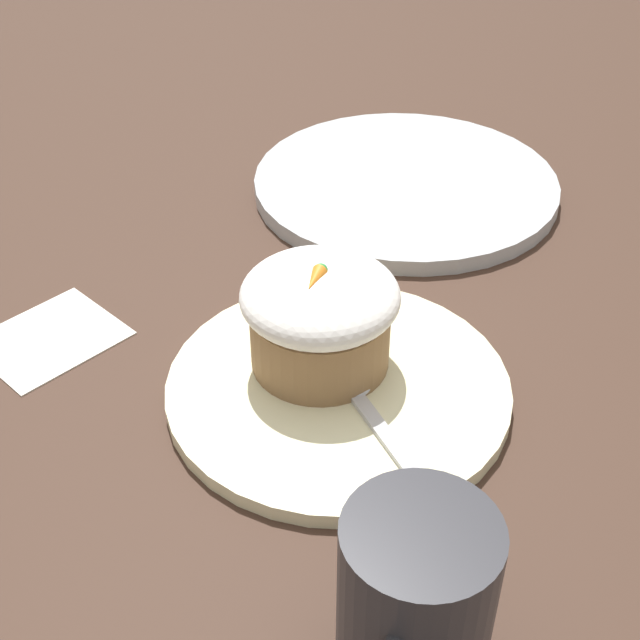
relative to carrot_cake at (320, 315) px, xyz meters
name	(u,v)px	position (x,y,z in m)	size (l,w,h in m)	color
ground_plane	(338,394)	(0.02, 0.02, -0.05)	(4.00, 4.00, 0.00)	#3D281E
dessert_plate	(338,388)	(0.02, 0.02, -0.05)	(0.24, 0.24, 0.01)	beige
carrot_cake	(320,315)	(0.00, 0.00, 0.00)	(0.11, 0.11, 0.08)	olive
spoon	(360,400)	(0.03, 0.04, -0.04)	(0.09, 0.09, 0.01)	#B7B7BC
coffee_cup	(415,603)	(0.20, 0.12, 0.00)	(0.11, 0.08, 0.10)	#2D2D33
side_plate	(405,184)	(-0.28, -0.02, -0.05)	(0.29, 0.29, 0.01)	#B2B7BC
paper_napkin	(50,338)	(0.03, -0.20, -0.05)	(0.12, 0.12, 0.00)	white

